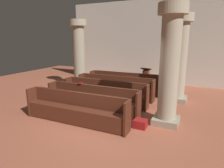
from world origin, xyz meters
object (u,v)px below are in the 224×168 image
object	(u,v)px
pew_row_1	(115,86)
pew_row_3	(92,98)
pew_row_4	(75,107)
hymn_book	(81,83)
pillar_aisle_side	(179,57)
pillar_far_side	(79,53)
pillar_aisle_rear	(170,64)
pew_row_0	(123,82)
pew_row_2	(105,91)
kneeler_box_red	(140,124)
lectern	(146,80)

from	to	relation	value
pew_row_1	pew_row_3	distance (m)	1.92
pew_row_4	hymn_book	size ratio (longest dim) A/B	17.45
pillar_aisle_side	hymn_book	world-z (taller)	pillar_aisle_side
pew_row_4	pillar_far_side	size ratio (longest dim) A/B	0.99
pew_row_1	pillar_aisle_rear	distance (m)	3.28
pew_row_0	pillar_far_side	world-z (taller)	pillar_far_side
pew_row_2	pillar_aisle_rear	size ratio (longest dim) A/B	0.99
pew_row_3	pillar_far_side	world-z (taller)	pillar_far_side
pew_row_2	kneeler_box_red	size ratio (longest dim) A/B	9.45
pew_row_4	kneeler_box_red	bearing A→B (deg)	14.82
pillar_far_side	kneeler_box_red	size ratio (longest dim) A/B	9.51
pew_row_3	pillar_aisle_rear	world-z (taller)	pillar_aisle_rear
lectern	hymn_book	size ratio (longest dim) A/B	5.69
pew_row_2	pillar_aisle_side	xyz separation A→B (m)	(2.44, 1.53, 1.26)
pew_row_1	pew_row_4	xyz separation A→B (m)	(0.00, -2.88, 0.00)
hymn_book	pew_row_1	bearing A→B (deg)	72.34
pew_row_1	pillar_aisle_rear	size ratio (longest dim) A/B	0.99
lectern	hymn_book	xyz separation A→B (m)	(-1.37, -3.61, 0.46)
pillar_far_side	pew_row_1	bearing A→B (deg)	-21.14
pew_row_4	kneeler_box_red	distance (m)	1.93
pew_row_3	pew_row_4	world-z (taller)	same
pew_row_1	pew_row_4	distance (m)	2.88
pew_row_2	pillar_far_side	size ratio (longest dim) A/B	0.99
pillar_far_side	kneeler_box_red	xyz separation A→B (m)	(4.22, -3.32, -1.63)
pillar_aisle_side	lectern	bearing A→B (deg)	141.07
pew_row_0	lectern	xyz separation A→B (m)	(0.82, 0.92, -0.03)
pillar_aisle_side	lectern	size ratio (longest dim) A/B	3.09
pillar_far_side	hymn_book	distance (m)	3.33
pew_row_0	kneeler_box_red	distance (m)	3.85
pew_row_4	pillar_aisle_rear	bearing A→B (deg)	23.96
pew_row_0	pew_row_2	world-z (taller)	same
pew_row_1	pew_row_2	xyz separation A→B (m)	(0.00, -0.96, 0.00)
pillar_aisle_rear	kneeler_box_red	distance (m)	1.83
pew_row_0	pew_row_1	world-z (taller)	same
pew_row_3	hymn_book	bearing A→B (deg)	160.92
pew_row_0	pew_row_3	xyz separation A→B (m)	(0.00, -2.88, 0.00)
pillar_far_side	lectern	world-z (taller)	pillar_far_side
kneeler_box_red	pew_row_3	bearing A→B (deg)	165.47
pillar_aisle_side	pew_row_3	bearing A→B (deg)	-134.34
lectern	pew_row_1	bearing A→B (deg)	-113.59
pew_row_1	lectern	size ratio (longest dim) A/B	3.07
lectern	pew_row_0	bearing A→B (deg)	-131.83
pew_row_1	pillar_far_side	world-z (taller)	pillar_far_side
pew_row_0	lectern	world-z (taller)	lectern
pillar_far_side	pew_row_4	bearing A→B (deg)	-57.91
pew_row_4	pillar_aisle_rear	distance (m)	2.95
lectern	kneeler_box_red	distance (m)	4.41
pew_row_3	hymn_book	world-z (taller)	hymn_book
pew_row_2	lectern	bearing A→B (deg)	73.89
pew_row_4	lectern	distance (m)	4.83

